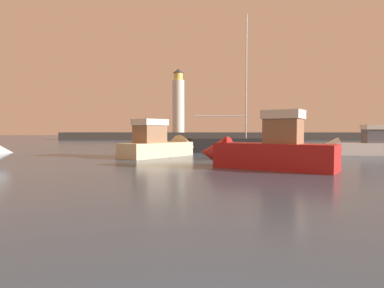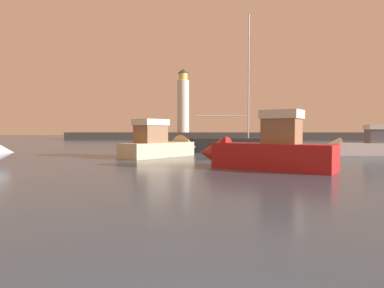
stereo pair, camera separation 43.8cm
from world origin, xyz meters
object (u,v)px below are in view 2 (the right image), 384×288
lighthouse (183,102)px  mooring_buoy (232,152)px  motorboat_4 (359,146)px  sailboat_moored (239,144)px  motorboat_1 (259,151)px  motorboat_0 (166,145)px

lighthouse → mooring_buoy: 51.32m
motorboat_4 → sailboat_moored: size_ratio=0.51×
motorboat_1 → sailboat_moored: size_ratio=0.57×
sailboat_moored → motorboat_1: bearing=-89.8°
lighthouse → motorboat_0: lighthouse is taller
lighthouse → motorboat_0: (3.31, -47.20, -7.24)m
motorboat_4 → mooring_buoy: 11.43m
motorboat_0 → sailboat_moored: bearing=45.6°
mooring_buoy → motorboat_0: bearing=149.8°
lighthouse → motorboat_0: size_ratio=1.87×
sailboat_moored → motorboat_4: bearing=-23.7°
sailboat_moored → mooring_buoy: sailboat_moored is taller
lighthouse → motorboat_4: (18.58, -45.16, -7.36)m
motorboat_4 → mooring_buoy: motorboat_4 is taller
lighthouse → sailboat_moored: size_ratio=1.07×
motorboat_0 → motorboat_4: (15.27, 2.05, -0.12)m
mooring_buoy → motorboat_1: bearing=-78.3°
lighthouse → motorboat_4: 49.38m
motorboat_1 → motorboat_4: motorboat_1 is taller
motorboat_0 → motorboat_4: size_ratio=1.12×
motorboat_0 → motorboat_1: bearing=-53.5°
motorboat_0 → sailboat_moored: (6.00, 6.12, -0.18)m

